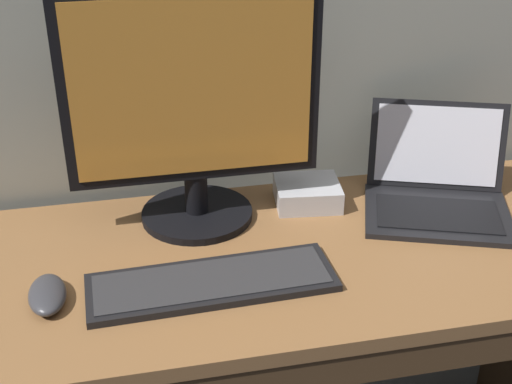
# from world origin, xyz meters

# --- Properties ---
(desk) EXTENTS (1.44, 0.57, 0.78)m
(desk) POSITION_xyz_m (0.00, -0.01, 0.52)
(desk) COLOR olive
(desk) RESTS_ON ground
(laptop_black) EXTENTS (0.38, 0.37, 0.20)m
(laptop_black) POSITION_xyz_m (0.37, 0.12, 0.83)
(laptop_black) COLOR black
(laptop_black) RESTS_ON desk
(external_monitor) EXTENTS (0.51, 0.24, 0.49)m
(external_monitor) POSITION_xyz_m (-0.15, 0.16, 1.04)
(external_monitor) COLOR black
(external_monitor) RESTS_ON desk
(wired_keyboard) EXTENTS (0.46, 0.16, 0.02)m
(wired_keyboard) POSITION_xyz_m (-0.16, -0.08, 0.79)
(wired_keyboard) COLOR black
(wired_keyboard) RESTS_ON desk
(computer_mouse) EXTENTS (0.07, 0.12, 0.03)m
(computer_mouse) POSITION_xyz_m (-0.45, -0.07, 0.80)
(computer_mouse) COLOR #38383D
(computer_mouse) RESTS_ON desk
(external_drive_box) EXTENTS (0.15, 0.14, 0.05)m
(external_drive_box) POSITION_xyz_m (0.09, 0.18, 0.81)
(external_drive_box) COLOR silver
(external_drive_box) RESTS_ON desk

